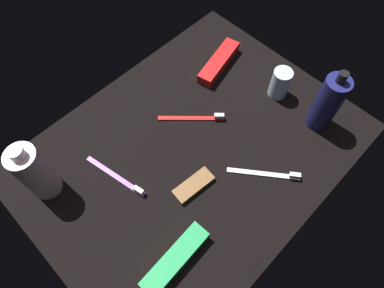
# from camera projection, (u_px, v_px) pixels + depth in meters

# --- Properties ---
(ground_plane) EXTENTS (0.84, 0.64, 0.01)m
(ground_plane) POSITION_uv_depth(u_px,v_px,m) (192.00, 151.00, 0.89)
(ground_plane) COLOR black
(lotion_bottle) EXTENTS (0.06, 0.06, 0.20)m
(lotion_bottle) POSITION_uv_depth(u_px,v_px,m) (327.00, 103.00, 0.85)
(lotion_bottle) COLOR navy
(lotion_bottle) RESTS_ON ground_plane
(bodywash_bottle) EXTENTS (0.07, 0.07, 0.19)m
(bodywash_bottle) POSITION_uv_depth(u_px,v_px,m) (35.00, 172.00, 0.76)
(bodywash_bottle) COLOR silver
(bodywash_bottle) RESTS_ON ground_plane
(deodorant_stick) EXTENTS (0.05, 0.05, 0.09)m
(deodorant_stick) POSITION_uv_depth(u_px,v_px,m) (280.00, 83.00, 0.93)
(deodorant_stick) COLOR silver
(deodorant_stick) RESTS_ON ground_plane
(toothbrush_red) EXTENTS (0.13, 0.14, 0.02)m
(toothbrush_red) POSITION_uv_depth(u_px,v_px,m) (195.00, 118.00, 0.93)
(toothbrush_red) COLOR red
(toothbrush_red) RESTS_ON ground_plane
(toothbrush_white) EXTENTS (0.12, 0.15, 0.02)m
(toothbrush_white) POSITION_uv_depth(u_px,v_px,m) (268.00, 174.00, 0.85)
(toothbrush_white) COLOR white
(toothbrush_white) RESTS_ON ground_plane
(toothbrush_purple) EXTENTS (0.05, 0.18, 0.02)m
(toothbrush_purple) POSITION_uv_depth(u_px,v_px,m) (119.00, 178.00, 0.84)
(toothbrush_purple) COLOR purple
(toothbrush_purple) RESTS_ON ground_plane
(toothpaste_box_red) EXTENTS (0.18, 0.08, 0.03)m
(toothpaste_box_red) POSITION_uv_depth(u_px,v_px,m) (219.00, 62.00, 1.01)
(toothpaste_box_red) COLOR red
(toothpaste_box_red) RESTS_ON ground_plane
(toothpaste_box_green) EXTENTS (0.18, 0.05, 0.03)m
(toothpaste_box_green) POSITION_uv_depth(u_px,v_px,m) (175.00, 260.00, 0.74)
(toothpaste_box_green) COLOR green
(toothpaste_box_green) RESTS_ON ground_plane
(snack_bar_brown) EXTENTS (0.11, 0.05, 0.01)m
(snack_bar_brown) POSITION_uv_depth(u_px,v_px,m) (193.00, 185.00, 0.83)
(snack_bar_brown) COLOR brown
(snack_bar_brown) RESTS_ON ground_plane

